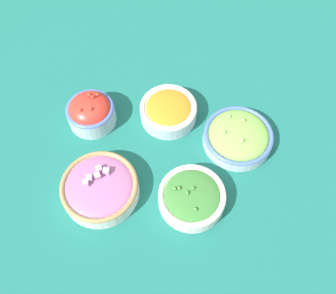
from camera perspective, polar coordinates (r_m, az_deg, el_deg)
ground_plane at (r=0.96m, az=0.00°, el=-0.89°), size 3.00×3.00×0.00m
bowl_carrots at (r=0.99m, az=0.07°, el=5.63°), size 0.15×0.15×0.06m
bowl_broccoli at (r=0.88m, az=3.66°, el=-7.60°), size 0.16×0.16×0.06m
bowl_red_onion at (r=0.90m, az=-10.35°, el=-6.11°), size 0.18×0.18×0.06m
bowl_lettuce at (r=0.97m, az=10.64°, el=1.61°), size 0.18×0.18×0.06m
bowl_cherry_tomatoes at (r=1.00m, az=-11.70°, el=5.31°), size 0.13×0.13×0.09m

